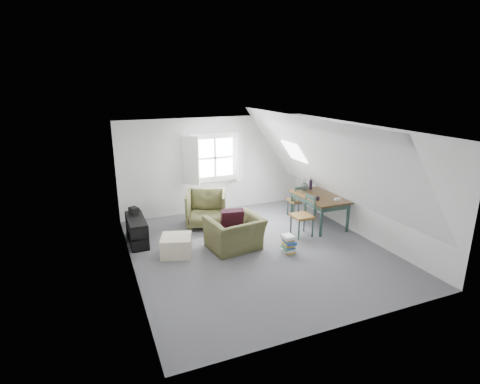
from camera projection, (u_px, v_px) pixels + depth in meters
name	position (u px, v px, depth m)	size (l,w,h in m)	color
floor	(258.00, 250.00, 7.80)	(5.50, 5.50, 0.00)	#515056
ceiling	(260.00, 130.00, 7.08)	(5.50, 5.50, 0.00)	white
wall_back	(215.00, 165.00, 9.87)	(5.00, 5.00, 0.00)	silver
wall_front	(346.00, 248.00, 5.00)	(5.00, 5.00, 0.00)	silver
wall_left	(129.00, 209.00, 6.53)	(5.50, 5.50, 0.00)	silver
wall_right	(360.00, 180.00, 8.35)	(5.50, 5.50, 0.00)	silver
slope_left	(181.00, 174.00, 6.72)	(5.50, 5.50, 0.00)	white
slope_right	(326.00, 161.00, 7.85)	(5.50, 5.50, 0.00)	white
dormer_window	(215.00, 158.00, 9.75)	(1.71, 0.35, 1.30)	white
skylight	(294.00, 152.00, 9.01)	(0.55, 0.75, 0.04)	white
armchair_near	(235.00, 249.00, 7.87)	(1.06, 0.93, 0.69)	#474826
armchair_far	(207.00, 225.00, 9.12)	(0.91, 0.94, 0.85)	#474826
throw_pillow	(232.00, 219.00, 7.83)	(0.47, 0.13, 0.47)	#340E1C
ottoman	(176.00, 246.00, 7.55)	(0.59, 0.59, 0.39)	#C2B497
dining_table	(319.00, 200.00, 9.01)	(0.88, 1.47, 0.74)	#322110
demijohn	(304.00, 187.00, 9.29)	(0.21, 0.21, 0.30)	silver
vase_twigs	(311.00, 184.00, 9.47)	(0.08, 0.09, 0.62)	black
cup	(318.00, 200.00, 8.62)	(0.10, 0.10, 0.09)	black
paper_box	(338.00, 199.00, 8.65)	(0.13, 0.09, 0.04)	white
dining_chair_far	(297.00, 200.00, 9.58)	(0.40, 0.40, 0.85)	brown
dining_chair_near	(304.00, 215.00, 8.41)	(0.44, 0.44, 0.93)	brown
media_shelf	(137.00, 232.00, 8.09)	(0.36, 1.08, 0.56)	black
electronics_box	(134.00, 211.00, 8.24)	(0.16, 0.22, 0.18)	black
magazine_stack	(289.00, 244.00, 7.66)	(0.27, 0.33, 0.37)	#B29933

